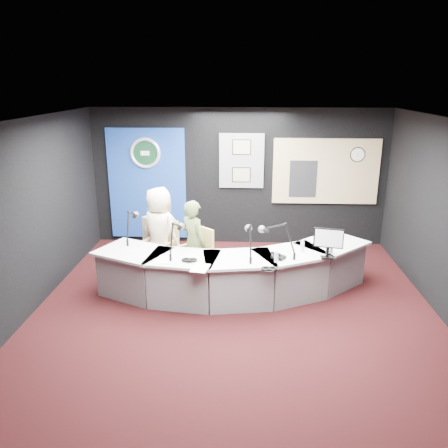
{
  "coord_description": "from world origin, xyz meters",
  "views": [
    {
      "loc": [
        0.13,
        -6.06,
        3.29
      ],
      "look_at": [
        -0.2,
        0.8,
        1.1
      ],
      "focal_mm": 36.0,
      "sensor_mm": 36.0,
      "label": 1
    }
  ],
  "objects_px": {
    "armchair_left": "(160,248)",
    "person_man": "(160,232)",
    "broadcast_desk": "(233,272)",
    "person_woman": "(194,243)",
    "armchair_right": "(194,257)"
  },
  "relations": [
    {
      "from": "person_man",
      "to": "person_woman",
      "type": "bearing_deg",
      "value": -178.17
    },
    {
      "from": "broadcast_desk",
      "to": "armchair_right",
      "type": "relative_size",
      "value": 4.68
    },
    {
      "from": "person_man",
      "to": "armchair_left",
      "type": "bearing_deg",
      "value": -0.0
    },
    {
      "from": "armchair_left",
      "to": "person_man",
      "type": "relative_size",
      "value": 0.63
    },
    {
      "from": "person_man",
      "to": "armchair_right",
      "type": "bearing_deg",
      "value": -178.17
    },
    {
      "from": "broadcast_desk",
      "to": "person_man",
      "type": "distance_m",
      "value": 1.53
    },
    {
      "from": "broadcast_desk",
      "to": "armchair_right",
      "type": "bearing_deg",
      "value": 152.49
    },
    {
      "from": "broadcast_desk",
      "to": "person_man",
      "type": "relative_size",
      "value": 2.84
    },
    {
      "from": "broadcast_desk",
      "to": "person_woman",
      "type": "distance_m",
      "value": 0.82
    },
    {
      "from": "broadcast_desk",
      "to": "armchair_left",
      "type": "distance_m",
      "value": 1.48
    },
    {
      "from": "armchair_left",
      "to": "person_woman",
      "type": "relative_size",
      "value": 0.69
    },
    {
      "from": "armchair_right",
      "to": "person_man",
      "type": "distance_m",
      "value": 0.79
    },
    {
      "from": "broadcast_desk",
      "to": "armchair_left",
      "type": "bearing_deg",
      "value": 151.31
    },
    {
      "from": "person_woman",
      "to": "armchair_right",
      "type": "bearing_deg",
      "value": -47.24
    },
    {
      "from": "broadcast_desk",
      "to": "person_woman",
      "type": "height_order",
      "value": "person_woman"
    }
  ]
}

